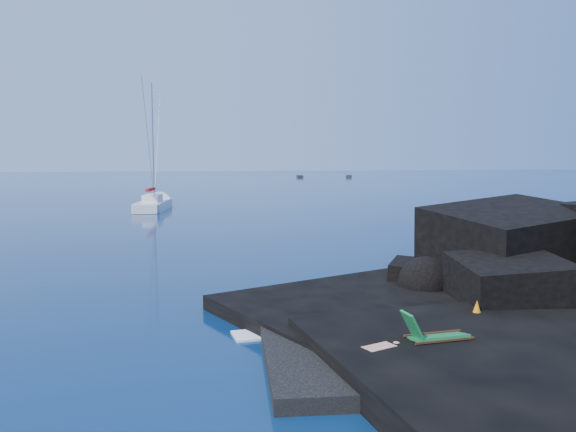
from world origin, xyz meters
The scene contains 10 objects.
ground centered at (0.00, 0.00, 0.00)m, with size 400.00×400.00×0.00m, color #031436.
beach centered at (4.50, 0.50, 0.00)m, with size 8.50×6.00×0.70m, color black.
surf_foam centered at (5.00, 5.00, 0.00)m, with size 10.00×8.00×0.06m, color white, non-canonical shape.
sailboat centered at (-3.42, 41.38, 0.00)m, with size 2.33×11.12×11.66m, color silver, non-canonical shape.
deck_chair centered at (4.10, -0.24, 0.87)m, with size 1.52×0.66×1.04m, color #176932, non-canonical shape.
towel centered at (2.58, -0.47, 0.37)m, with size 1.77×0.84×0.05m, color silver.
sunbather centered at (2.58, -0.47, 0.53)m, with size 1.68×0.49×0.27m, color #E59578, non-canonical shape.
marker_cone centered at (6.13, 1.59, 0.65)m, with size 0.39×0.39×0.60m, color orange.
distant_boat_a centered at (29.63, 124.56, 0.00)m, with size 1.32×4.23×0.56m, color black.
distant_boat_b centered at (41.98, 123.23, 0.00)m, with size 1.35×4.35×0.58m, color #242428.
Camera 1 is at (-1.78, -11.67, 4.71)m, focal length 35.00 mm.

